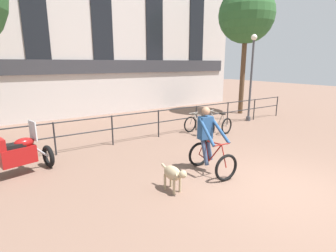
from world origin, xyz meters
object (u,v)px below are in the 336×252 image
at_px(cyclist_with_bike, 209,143).
at_px(parked_bicycle_near_lamp, 199,126).
at_px(parked_bicycle_mid_left, 216,123).
at_px(dog, 174,174).
at_px(parked_motorcycle, 17,154).
at_px(street_lamp, 251,74).

relative_size(cyclist_with_bike, parked_bicycle_near_lamp, 1.48).
relative_size(cyclist_with_bike, parked_bicycle_mid_left, 1.41).
bearing_deg(dog, parked_motorcycle, 128.27).
relative_size(dog, street_lamp, 0.21).
distance_m(parked_bicycle_near_lamp, parked_bicycle_mid_left, 0.92).
bearing_deg(parked_motorcycle, parked_bicycle_mid_left, -99.61).
bearing_deg(parked_bicycle_near_lamp, parked_motorcycle, 0.07).
height_order(parked_motorcycle, parked_bicycle_near_lamp, parked_motorcycle).
distance_m(dog, parked_motorcycle, 4.02).
bearing_deg(cyclist_with_bike, parked_bicycle_near_lamp, 57.45).
bearing_deg(parked_motorcycle, cyclist_with_bike, -133.48).
distance_m(parked_motorcycle, parked_bicycle_mid_left, 7.26).
relative_size(parked_bicycle_near_lamp, street_lamp, 0.28).
bearing_deg(street_lamp, parked_motorcycle, -173.81).
xyz_separation_m(parked_motorcycle, parked_bicycle_mid_left, (7.25, 0.42, -0.20)).
bearing_deg(parked_bicycle_near_lamp, parked_bicycle_mid_left, 176.24).
bearing_deg(parked_bicycle_near_lamp, street_lamp, -173.65).
relative_size(parked_bicycle_mid_left, street_lamp, 0.29).
relative_size(parked_bicycle_near_lamp, parked_bicycle_mid_left, 0.96).
relative_size(cyclist_with_bike, parked_motorcycle, 1.01).
distance_m(parked_motorcycle, parked_bicycle_near_lamp, 6.35).
distance_m(dog, parked_bicycle_mid_left, 5.56).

